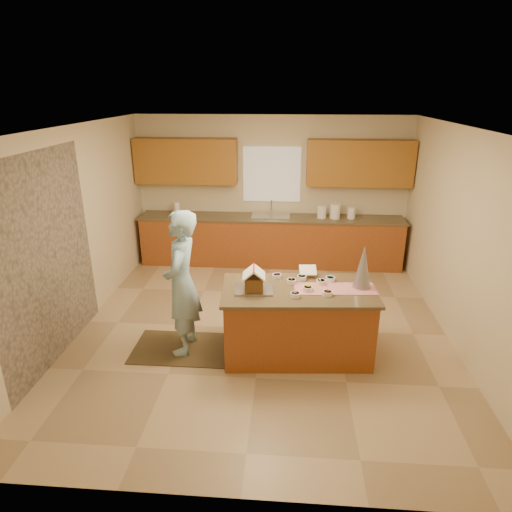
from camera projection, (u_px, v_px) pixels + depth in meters
name	position (u px, v px, depth m)	size (l,w,h in m)	color
floor	(262.00, 328.00, 6.17)	(5.50, 5.50, 0.00)	tan
ceiling	(263.00, 128.00, 5.21)	(5.50, 5.50, 0.00)	silver
wall_back	(272.00, 190.00, 8.25)	(5.50, 5.50, 0.00)	beige
wall_front	(238.00, 358.00, 3.13)	(5.50, 5.50, 0.00)	beige
wall_left	(75.00, 232.00, 5.87)	(5.50, 5.50, 0.00)	beige
wall_right	(462.00, 241.00, 5.51)	(5.50, 5.50, 0.00)	beige
stone_accent	(46.00, 261.00, 5.16)	(2.50, 2.50, 0.00)	gray
window_curtain	(272.00, 174.00, 8.12)	(1.05, 0.03, 1.00)	white
back_counter_base	(270.00, 241.00, 8.30)	(4.80, 0.60, 0.88)	brown
back_counter_top	(271.00, 218.00, 8.14)	(4.85, 0.63, 0.04)	brown
upper_cabinet_left	(186.00, 161.00, 8.00)	(1.85, 0.35, 0.80)	#9E6921
upper_cabinet_right	(360.00, 163.00, 7.78)	(1.85, 0.35, 0.80)	#9E6921
sink	(271.00, 218.00, 8.14)	(0.70, 0.45, 0.12)	silver
faucet	(271.00, 207.00, 8.25)	(0.03, 0.03, 0.28)	silver
island_base	(297.00, 323.00, 5.45)	(1.75, 0.87, 0.85)	brown
island_top	(299.00, 290.00, 5.29)	(1.82, 0.95, 0.04)	brown
table_runner	(335.00, 289.00, 5.28)	(0.97, 0.35, 0.01)	#B70D18
baking_tray	(254.00, 290.00, 5.24)	(0.45, 0.33, 0.02)	silver
cookbook	(308.00, 270.00, 5.60)	(0.21, 0.02, 0.17)	white
tinsel_tree	(363.00, 267.00, 5.23)	(0.21, 0.21, 0.53)	silver
rug	(182.00, 348.00, 5.69)	(1.23, 0.80, 0.01)	black
boy	(182.00, 283.00, 5.36)	(0.66, 0.44, 1.82)	#91B9CE
canister_a	(322.00, 212.00, 8.02)	(0.16, 0.16, 0.23)	white
canister_b	(335.00, 211.00, 8.00)	(0.18, 0.18, 0.27)	white
canister_c	(351.00, 213.00, 7.99)	(0.14, 0.14, 0.21)	white
paper_towel	(177.00, 208.00, 8.21)	(0.11, 0.11, 0.25)	white
gingerbread_house	(254.00, 281.00, 5.19)	(0.28, 0.29, 0.27)	brown
candy_bowls	(306.00, 284.00, 5.35)	(0.78, 0.64, 0.05)	pink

